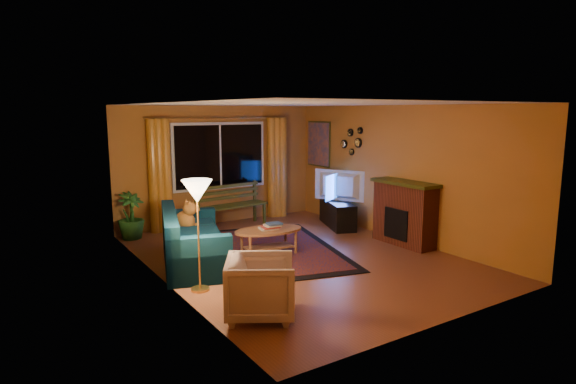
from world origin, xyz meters
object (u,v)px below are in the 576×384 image
bench (232,217)px  coffee_table (269,241)px  tv_console (337,214)px  armchair (261,284)px  sofa (194,237)px  floor_lamp (198,236)px

bench → coffee_table: bearing=-104.8°
coffee_table → bench: bearing=80.8°
bench → tv_console: 2.19m
tv_console → armchair: bearing=-118.1°
sofa → tv_console: 3.57m
armchair → floor_lamp: (-0.27, 1.18, 0.36)m
bench → armchair: size_ratio=1.91×
coffee_table → tv_console: size_ratio=0.92×
sofa → armchair: bearing=-75.3°
armchair → tv_console: bearing=-18.6°
sofa → floor_lamp: size_ratio=1.40×
sofa → coffee_table: size_ratio=1.80×
armchair → tv_console: (3.59, 3.06, -0.13)m
coffee_table → tv_console: (2.23, 0.93, 0.05)m
bench → armchair: armchair is taller
bench → sofa: 2.44m
floor_lamp → coffee_table: (1.63, 0.94, -0.54)m
bench → floor_lamp: bearing=-129.0°
sofa → coffee_table: sofa is taller
sofa → armchair: (-0.10, -2.31, -0.03)m
armchair → coffee_table: 2.53m
bench → sofa: (-1.59, -1.84, 0.20)m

